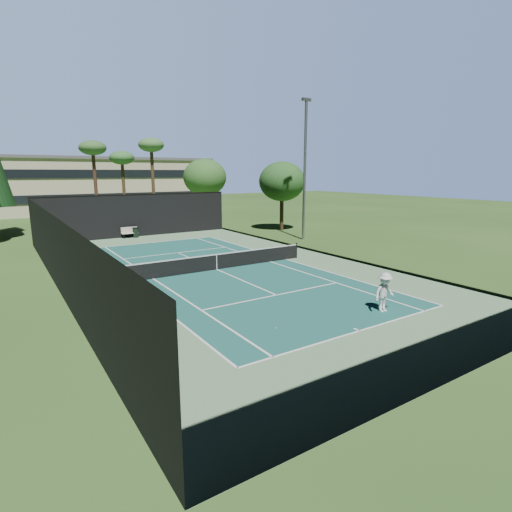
{
  "coord_description": "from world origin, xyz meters",
  "views": [
    {
      "loc": [
        -11.26,
        -21.84,
        6.02
      ],
      "look_at": [
        1.0,
        -3.0,
        1.3
      ],
      "focal_mm": 28.0,
      "sensor_mm": 36.0,
      "label": 1
    }
  ],
  "objects_px": {
    "tennis_ball_c": "(177,259)",
    "trash_bin": "(136,233)",
    "tennis_net": "(217,261)",
    "tennis_ball_d": "(96,264)",
    "tennis_ball_a": "(276,328)",
    "tennis_ball_b": "(139,269)",
    "park_bench": "(130,232)",
    "player": "(385,292)"
  },
  "relations": [
    {
      "from": "player",
      "to": "tennis_ball_c",
      "type": "xyz_separation_m",
      "value": [
        -3.51,
        15.12,
        -0.85
      ]
    },
    {
      "from": "tennis_ball_d",
      "to": "tennis_ball_b",
      "type": "bearing_deg",
      "value": -55.29
    },
    {
      "from": "player",
      "to": "tennis_ball_b",
      "type": "distance_m",
      "value": 15.16
    },
    {
      "from": "tennis_ball_a",
      "to": "park_bench",
      "type": "xyz_separation_m",
      "value": [
        1.55,
        25.51,
        0.52
      ]
    },
    {
      "from": "tennis_net",
      "to": "trash_bin",
      "type": "height_order",
      "value": "tennis_net"
    },
    {
      "from": "tennis_net",
      "to": "player",
      "type": "height_order",
      "value": "player"
    },
    {
      "from": "tennis_ball_b",
      "to": "tennis_ball_c",
      "type": "bearing_deg",
      "value": 25.81
    },
    {
      "from": "park_bench",
      "to": "trash_bin",
      "type": "distance_m",
      "value": 0.55
    },
    {
      "from": "tennis_ball_b",
      "to": "tennis_ball_d",
      "type": "distance_m",
      "value": 3.48
    },
    {
      "from": "player",
      "to": "tennis_ball_b",
      "type": "relative_size",
      "value": 28.16
    },
    {
      "from": "tennis_ball_d",
      "to": "trash_bin",
      "type": "relative_size",
      "value": 0.08
    },
    {
      "from": "tennis_ball_c",
      "to": "park_bench",
      "type": "distance_m",
      "value": 11.37
    },
    {
      "from": "tennis_ball_c",
      "to": "park_bench",
      "type": "height_order",
      "value": "park_bench"
    },
    {
      "from": "trash_bin",
      "to": "tennis_ball_d",
      "type": "bearing_deg",
      "value": -119.48
    },
    {
      "from": "tennis_net",
      "to": "tennis_ball_b",
      "type": "relative_size",
      "value": 206.3
    },
    {
      "from": "player",
      "to": "tennis_net",
      "type": "bearing_deg",
      "value": 103.79
    },
    {
      "from": "player",
      "to": "trash_bin",
      "type": "relative_size",
      "value": 1.86
    },
    {
      "from": "tennis_ball_a",
      "to": "tennis_ball_b",
      "type": "distance_m",
      "value": 12.7
    },
    {
      "from": "tennis_ball_b",
      "to": "trash_bin",
      "type": "xyz_separation_m",
      "value": [
        3.62,
        12.77,
        0.45
      ]
    },
    {
      "from": "tennis_ball_a",
      "to": "tennis_ball_b",
      "type": "relative_size",
      "value": 1.0
    },
    {
      "from": "tennis_net",
      "to": "player",
      "type": "relative_size",
      "value": 7.33
    },
    {
      "from": "tennis_net",
      "to": "tennis_ball_c",
      "type": "bearing_deg",
      "value": 102.15
    },
    {
      "from": "tennis_ball_a",
      "to": "trash_bin",
      "type": "height_order",
      "value": "trash_bin"
    },
    {
      "from": "tennis_ball_b",
      "to": "tennis_ball_d",
      "type": "xyz_separation_m",
      "value": [
        -1.98,
        2.86,
        0.01
      ]
    },
    {
      "from": "trash_bin",
      "to": "tennis_ball_a",
      "type": "bearing_deg",
      "value": -94.7
    },
    {
      "from": "player",
      "to": "tennis_ball_a",
      "type": "height_order",
      "value": "player"
    },
    {
      "from": "tennis_net",
      "to": "park_bench",
      "type": "distance_m",
      "value": 15.64
    },
    {
      "from": "tennis_net",
      "to": "tennis_ball_d",
      "type": "xyz_separation_m",
      "value": [
        -6.09,
        5.57,
        -0.52
      ]
    },
    {
      "from": "tennis_ball_a",
      "to": "park_bench",
      "type": "relative_size",
      "value": 0.04
    },
    {
      "from": "tennis_net",
      "to": "trash_bin",
      "type": "bearing_deg",
      "value": 91.8
    },
    {
      "from": "tennis_net",
      "to": "tennis_ball_b",
      "type": "distance_m",
      "value": 4.95
    },
    {
      "from": "tennis_net",
      "to": "tennis_ball_c",
      "type": "relative_size",
      "value": 219.36
    },
    {
      "from": "player",
      "to": "trash_bin",
      "type": "distance_m",
      "value": 26.53
    },
    {
      "from": "tennis_ball_c",
      "to": "trash_bin",
      "type": "bearing_deg",
      "value": 87.82
    },
    {
      "from": "trash_bin",
      "to": "tennis_net",
      "type": "bearing_deg",
      "value": -88.2
    },
    {
      "from": "park_bench",
      "to": "player",
      "type": "bearing_deg",
      "value": -82.23
    },
    {
      "from": "player",
      "to": "trash_bin",
      "type": "xyz_separation_m",
      "value": [
        -3.08,
        26.35,
        -0.4
      ]
    },
    {
      "from": "tennis_ball_d",
      "to": "tennis_net",
      "type": "bearing_deg",
      "value": -42.44
    },
    {
      "from": "tennis_net",
      "to": "tennis_ball_d",
      "type": "distance_m",
      "value": 8.27
    },
    {
      "from": "player",
      "to": "tennis_ball_a",
      "type": "relative_size",
      "value": 28.05
    },
    {
      "from": "tennis_ball_d",
      "to": "player",
      "type": "bearing_deg",
      "value": -62.16
    },
    {
      "from": "tennis_net",
      "to": "park_bench",
      "type": "relative_size",
      "value": 8.6
    }
  ]
}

